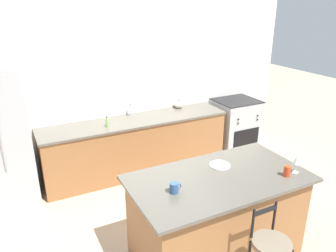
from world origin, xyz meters
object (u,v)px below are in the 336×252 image
at_px(pumpkin_decoration, 178,104).
at_px(soap_bottle, 107,123).
at_px(dinner_plate, 220,165).
at_px(coffee_mug, 174,188).
at_px(wine_glass, 297,159).
at_px(oven_range, 235,125).
at_px(tumbler_cup, 287,171).

relative_size(pumpkin_decoration, soap_bottle, 0.94).
distance_m(dinner_plate, soap_bottle, 1.97).
distance_m(coffee_mug, soap_bottle, 2.09).
relative_size(coffee_mug, pumpkin_decoration, 0.74).
xyz_separation_m(wine_glass, pumpkin_decoration, (0.03, 2.66, -0.14)).
xyz_separation_m(wine_glass, coffee_mug, (-1.33, 0.23, -0.10)).
bearing_deg(wine_glass, pumpkin_decoration, 89.30).
distance_m(oven_range, soap_bottle, 2.52).
xyz_separation_m(wine_glass, tumbler_cup, (-0.14, -0.01, -0.10)).
distance_m(oven_range, pumpkin_decoration, 1.21).
xyz_separation_m(oven_range, wine_glass, (-1.12, -2.43, 0.63)).
bearing_deg(pumpkin_decoration, oven_range, -12.15).
distance_m(dinner_plate, coffee_mug, 0.75).
xyz_separation_m(oven_range, dinner_plate, (-1.75, -1.94, 0.49)).
bearing_deg(soap_bottle, dinner_plate, -68.53).
bearing_deg(tumbler_cup, coffee_mug, 168.23).
bearing_deg(wine_glass, coffee_mug, 170.03).
relative_size(coffee_mug, tumbler_cup, 1.05).
bearing_deg(pumpkin_decoration, coffee_mug, -119.27).
relative_size(wine_glass, coffee_mug, 1.81).
bearing_deg(soap_bottle, wine_glass, -59.81).
height_order(wine_glass, tumbler_cup, wine_glass).
distance_m(dinner_plate, pumpkin_decoration, 2.28).
bearing_deg(wine_glass, dinner_plate, 142.40).
bearing_deg(coffee_mug, wine_glass, -9.97).
relative_size(dinner_plate, pumpkin_decoration, 1.45).
height_order(oven_range, soap_bottle, soap_bottle).
bearing_deg(dinner_plate, soap_bottle, 111.47).
relative_size(dinner_plate, soap_bottle, 1.37).
height_order(oven_range, coffee_mug, coffee_mug).
bearing_deg(dinner_plate, tumbler_cup, -45.53).
distance_m(oven_range, tumbler_cup, 2.80).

